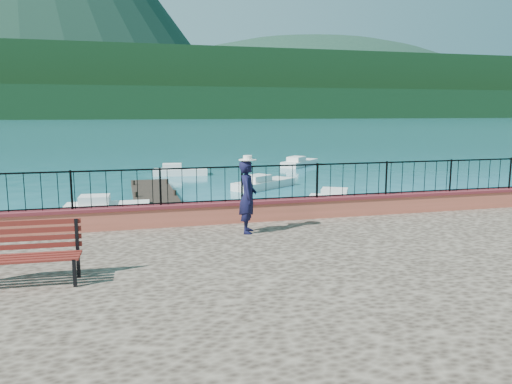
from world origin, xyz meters
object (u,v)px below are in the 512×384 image
person (248,197)px  boat_2 (264,181)px  park_bench (22,267)px  boat_0 (108,204)px  boat_4 (180,169)px  boat_5 (300,161)px  boat_1 (345,197)px

person → boat_2: bearing=-2.6°
park_bench → person: (4.76, 2.70, 0.59)m
boat_0 → person: bearing=-65.4°
person → boat_2: person is taller
boat_4 → boat_5: bearing=25.4°
person → boat_5: 27.08m
person → boat_4: 21.61m
boat_4 → park_bench: bearing=-96.6°
boat_5 → boat_2: bearing=-165.7°
park_bench → boat_1: park_bench is taller
park_bench → boat_5: size_ratio=0.46×
park_bench → boat_4: 24.87m
park_bench → boat_5: 31.56m
person → boat_4: bearing=12.9°
person → boat_1: 10.87m
boat_5 → boat_0: bearing=-178.6°
boat_2 → boat_5: size_ratio=0.94×
park_bench → boat_2: 19.67m
boat_1 → boat_0: bearing=-157.2°
boat_2 → boat_5: 11.90m
boat_0 → boat_2: bearing=35.1°
person → boat_1: person is taller
boat_4 → boat_5: same height
boat_0 → boat_5: (14.14, 15.42, 0.00)m
boat_2 → person: bearing=-142.2°
park_bench → person: size_ratio=1.10×
park_bench → boat_0: size_ratio=0.59×
park_bench → boat_5: (15.25, 27.61, -1.12)m
boat_4 → boat_5: 10.31m
boat_1 → boat_5: 16.92m
boat_0 → boat_1: same height
boat_1 → boat_4: (-5.90, 13.10, 0.00)m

